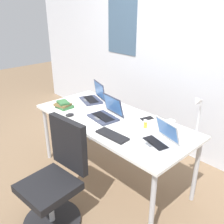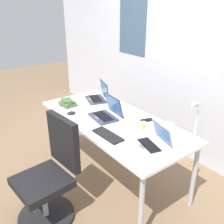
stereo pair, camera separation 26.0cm
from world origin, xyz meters
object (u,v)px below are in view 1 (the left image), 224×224
Objects in this scene: external_keyboard at (112,135)px; cell_phone at (147,118)px; laptop_front_right at (94,97)px; office_chair at (56,184)px; laptop_by_keyboard at (106,114)px; coffee_mug at (171,125)px; computer_mouse at (70,115)px; laptop_far_corner at (159,140)px; book_stack at (64,105)px; pill_bottle at (145,124)px; desk_lamp at (197,118)px.

external_keyboard is 0.52m from cell_phone.
laptop_front_right is 0.38× the size of office_chair.
coffee_mug is at bearing 24.67° from laptop_by_keyboard.
coffee_mug is (0.28, 0.52, 0.03)m from external_keyboard.
coffee_mug is 1.20m from office_chair.
office_chair is at bearing -30.83° from computer_mouse.
book_stack is at bearing -173.07° from laptop_far_corner.
laptop_far_corner is 0.51m from cell_phone.
coffee_mug reaches higher than pill_bottle.
laptop_by_keyboard is 1.04× the size of external_keyboard.
laptop_front_right and office_chair have the same top height.
book_stack is (-1.41, -0.48, -0.16)m from desk_lamp.
computer_mouse is 0.26m from book_stack.
desk_lamp is 1.36m from laptop_front_right.
laptop_far_corner is at bearing 54.28° from office_chair.
book_stack is 1.26m from coffee_mug.
laptop_far_corner reaches higher than external_keyboard.
desk_lamp reaches higher than book_stack.
laptop_front_right is 3.25× the size of coffee_mug.
laptop_front_right is (-1.20, 0.25, 0.00)m from laptop_far_corner.
desk_lamp is 0.49m from pill_bottle.
computer_mouse is (-1.16, -0.56, -0.18)m from desk_lamp.
desk_lamp is 1.09× the size of laptop_front_right.
laptop_far_corner is 2.47× the size of cell_phone.
book_stack is 0.20× the size of office_chair.
pill_bottle reaches higher than computer_mouse.
desk_lamp is at bearing 57.28° from office_chair.
desk_lamp is 2.07× the size of book_stack.
desk_lamp is 1.30m from computer_mouse.
desk_lamp is at bearing 2.63° from coffee_mug.
laptop_far_corner is 1.73× the size of book_stack.
pill_bottle is (0.09, 0.36, 0.03)m from external_keyboard.
pill_bottle is 0.08× the size of office_chair.
laptop_far_corner is 1.23m from laptop_front_right.
book_stack is (-0.88, 0.05, 0.03)m from external_keyboard.
computer_mouse is (-0.64, -0.03, 0.01)m from external_keyboard.
coffee_mug reaches higher than computer_mouse.
external_keyboard is 4.18× the size of pill_bottle.
laptop_by_keyboard reaches higher than cell_phone.
coffee_mug is at bearing 3.25° from laptop_front_right.
cell_phone is 0.14× the size of office_chair.
external_keyboard is at bearing 73.69° from office_chair.
laptop_far_corner is at bearing -11.81° from laptop_front_right.
laptop_by_keyboard is 4.33× the size of pill_bottle.
laptop_by_keyboard is 1.76× the size of book_stack.
laptop_far_corner is 0.33m from coffee_mug.
laptop_front_right reaches higher than pill_bottle.
external_keyboard is 0.59m from coffee_mug.
desk_lamp reaches higher than cell_phone.
pill_bottle is (0.44, 0.13, -0.01)m from laptop_by_keyboard.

